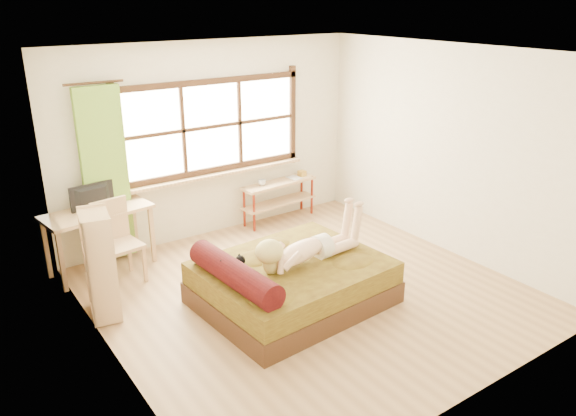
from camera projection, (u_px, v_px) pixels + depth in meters
floor at (308, 292)px, 6.52m from camera, size 4.50×4.50×0.00m
ceiling at (311, 53)px, 5.56m from camera, size 4.50×4.50×0.00m
wall_back at (212, 141)px, 7.77m from camera, size 4.50×0.00×4.50m
wall_front at (485, 257)px, 4.32m from camera, size 4.50×0.00×4.50m
wall_left at (101, 228)px, 4.84m from camera, size 0.00×4.50×4.50m
wall_right at (449, 151)px, 7.25m from camera, size 0.00×4.50×4.50m
window at (213, 130)px, 7.69m from camera, size 2.80×0.16×1.46m
curtain at (105, 176)px, 6.92m from camera, size 0.55×0.10×2.20m
bed at (289, 282)px, 6.20m from camera, size 2.06×1.70×0.74m
woman at (307, 237)px, 6.09m from camera, size 1.39×0.49×0.59m
kitten at (231, 267)px, 5.80m from camera, size 0.30×0.14×0.24m
desk at (98, 218)px, 6.84m from camera, size 1.34×0.75×0.79m
monitor at (94, 197)px, 6.78m from camera, size 0.55×0.14×0.32m
chair at (116, 237)px, 6.66m from camera, size 0.50×0.50×0.99m
pipe_shelf at (280, 192)px, 8.49m from camera, size 1.25×0.41×0.69m
cup at (262, 183)px, 8.25m from camera, size 0.12×0.12×0.09m
book at (290, 179)px, 8.53m from camera, size 0.18×0.24×0.02m
bookshelf at (100, 265)px, 5.87m from camera, size 0.38×0.56×1.17m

